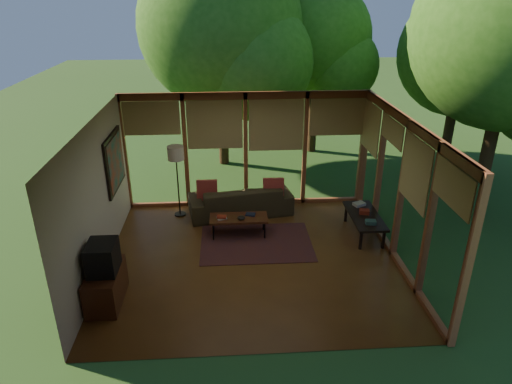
{
  "coord_description": "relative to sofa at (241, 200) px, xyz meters",
  "views": [
    {
      "loc": [
        -0.42,
        -7.47,
        4.74
      ],
      "look_at": [
        0.12,
        0.7,
        1.1
      ],
      "focal_mm": 32.0,
      "sensor_mm": 36.0,
      "label": 1
    }
  ],
  "objects": [
    {
      "name": "tree_far",
      "position": [
        6.16,
        2.93,
        2.84
      ],
      "size": [
        3.45,
        3.45,
        4.91
      ],
      "color": "#3D2916",
      "rests_on": "ground"
    },
    {
      "name": "ct_book_upper",
      "position": [
        -0.42,
        -1.09,
        0.13
      ],
      "size": [
        0.2,
        0.16,
        0.03
      ],
      "primitive_type": "cube",
      "rotation": [
        0.0,
        0.0,
        -0.11
      ],
      "color": "maroon",
      "rests_on": "coffee_table"
    },
    {
      "name": "console_book_b",
      "position": [
        2.55,
        -1.12,
        0.16
      ],
      "size": [
        0.23,
        0.18,
        0.09
      ],
      "primitive_type": "cube",
      "rotation": [
        0.0,
        0.0,
        -0.22
      ],
      "color": "maroon",
      "rests_on": "side_console"
    },
    {
      "name": "wall_painting",
      "position": [
        -2.56,
        -0.6,
        1.21
      ],
      "size": [
        0.06,
        1.35,
        1.15
      ],
      "color": "black",
      "rests_on": "wall_left"
    },
    {
      "name": "exterior_lawn",
      "position": [
        8.15,
        6.0,
        -0.35
      ],
      "size": [
        40.0,
        40.0,
        0.0
      ],
      "primitive_type": "plane",
      "color": "#2A521E",
      "rests_on": "ground"
    },
    {
      "name": "tree_ne",
      "position": [
        2.42,
        4.45,
        3.11
      ],
      "size": [
        3.22,
        3.22,
        5.07
      ],
      "color": "#3D2916",
      "rests_on": "ground"
    },
    {
      "name": "television",
      "position": [
        -2.3,
        -3.13,
        0.51
      ],
      "size": [
        0.45,
        0.55,
        0.5
      ],
      "primitive_type": "cube",
      "color": "black",
      "rests_on": "media_cabinet"
    },
    {
      "name": "coffee_table",
      "position": [
        -0.07,
        -1.04,
        0.05
      ],
      "size": [
        1.2,
        0.5,
        0.43
      ],
      "color": "#4C2514",
      "rests_on": "floor"
    },
    {
      "name": "sofa",
      "position": [
        0.0,
        0.0,
        0.0
      ],
      "size": [
        2.44,
        1.29,
        0.68
      ],
      "primitive_type": "imported",
      "rotation": [
        0.0,
        0.0,
        3.31
      ],
      "color": "#362F1B",
      "rests_on": "floor"
    },
    {
      "name": "wall_left",
      "position": [
        -2.6,
        -2.0,
        1.01
      ],
      "size": [
        0.04,
        5.0,
        2.7
      ],
      "primitive_type": "cube",
      "color": "beige",
      "rests_on": "ground"
    },
    {
      "name": "ct_book_lower",
      "position": [
        -0.42,
        -1.09,
        0.1
      ],
      "size": [
        0.23,
        0.2,
        0.03
      ],
      "primitive_type": "cube",
      "rotation": [
        0.0,
        0.0,
        0.32
      ],
      "color": "#AEAA9E",
      "rests_on": "coffee_table"
    },
    {
      "name": "window_wall_right",
      "position": [
        2.9,
        -2.0,
        1.01
      ],
      "size": [
        0.12,
        5.0,
        2.7
      ],
      "primitive_type": "cube",
      "color": "brown",
      "rests_on": "ground"
    },
    {
      "name": "window_wall_back",
      "position": [
        0.15,
        0.5,
        1.01
      ],
      "size": [
        5.5,
        0.12,
        2.7
      ],
      "primitive_type": "cube",
      "color": "brown",
      "rests_on": "ground"
    },
    {
      "name": "rug",
      "position": [
        0.27,
        -1.39,
        -0.33
      ],
      "size": [
        2.25,
        1.6,
        0.01
      ],
      "primitive_type": "cube",
      "color": "maroon",
      "rests_on": "floor"
    },
    {
      "name": "tree_nw",
      "position": [
        -0.37,
        3.46,
        3.5
      ],
      "size": [
        4.4,
        4.4,
        6.05
      ],
      "color": "#3D2916",
      "rests_on": "ground"
    },
    {
      "name": "floor",
      "position": [
        0.15,
        -2.0,
        -0.34
      ],
      "size": [
        5.5,
        5.5,
        0.0
      ],
      "primitive_type": "plane",
      "color": "brown",
      "rests_on": "ground"
    },
    {
      "name": "pillow_right",
      "position": [
        0.75,
        -0.05,
        0.27
      ],
      "size": [
        0.47,
        0.25,
        0.49
      ],
      "primitive_type": "cube",
      "rotation": [
        -0.21,
        0.0,
        0.0
      ],
      "color": "maroon",
      "rests_on": "sofa"
    },
    {
      "name": "console_book_c",
      "position": [
        2.55,
        -0.72,
        0.15
      ],
      "size": [
        0.29,
        0.26,
        0.07
      ],
      "primitive_type": "cube",
      "rotation": [
        0.0,
        0.0,
        0.43
      ],
      "color": "#AEAA9E",
      "rests_on": "side_console"
    },
    {
      "name": "pillow_left",
      "position": [
        -0.75,
        -0.05,
        0.27
      ],
      "size": [
        0.46,
        0.25,
        0.48
      ],
      "primitive_type": "cube",
      "rotation": [
        -0.21,
        0.0,
        0.0
      ],
      "color": "maroon",
      "rests_on": "sofa"
    },
    {
      "name": "ct_bowl",
      "position": [
        -0.02,
        -1.14,
        0.12
      ],
      "size": [
        0.16,
        0.16,
        0.07
      ],
      "primitive_type": "ellipsoid",
      "color": "black",
      "rests_on": "coffee_table"
    },
    {
      "name": "ct_book_side",
      "position": [
        0.18,
        -0.96,
        0.1
      ],
      "size": [
        0.22,
        0.19,
        0.03
      ],
      "primitive_type": "cube",
      "rotation": [
        0.0,
        0.0,
        -0.21
      ],
      "color": "black",
      "rests_on": "coffee_table"
    },
    {
      "name": "wall_front",
      "position": [
        0.15,
        -4.5,
        1.01
      ],
      "size": [
        5.5,
        0.04,
        2.7
      ],
      "primitive_type": "cube",
      "color": "beige",
      "rests_on": "ground"
    },
    {
      "name": "media_cabinet",
      "position": [
        -2.32,
        -3.13,
        -0.04
      ],
      "size": [
        0.5,
        1.0,
        0.6
      ],
      "primitive_type": "cube",
      "color": "#4C2514",
      "rests_on": "floor"
    },
    {
      "name": "console_book_a",
      "position": [
        2.55,
        -1.57,
        0.15
      ],
      "size": [
        0.22,
        0.17,
        0.08
      ],
      "primitive_type": "cube",
      "rotation": [
        0.0,
        0.0,
        -0.12
      ],
      "color": "#2F524C",
      "rests_on": "side_console"
    },
    {
      "name": "side_console",
      "position": [
        2.55,
        -1.17,
        0.07
      ],
      "size": [
        0.6,
        1.4,
        0.46
      ],
      "color": "black",
      "rests_on": "floor"
    },
    {
      "name": "floor_lamp",
      "position": [
        -1.39,
        0.0,
        1.07
      ],
      "size": [
        0.36,
        0.36,
        1.65
      ],
      "color": "black",
      "rests_on": "floor"
    },
    {
      "name": "ceiling",
      "position": [
        0.15,
        -2.0,
        2.36
      ],
      "size": [
        5.5,
        5.5,
        0.0
      ],
      "primitive_type": "plane",
      "rotation": [
        3.14,
        0.0,
        0.0
      ],
      "color": "white",
      "rests_on": "ground"
    }
  ]
}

